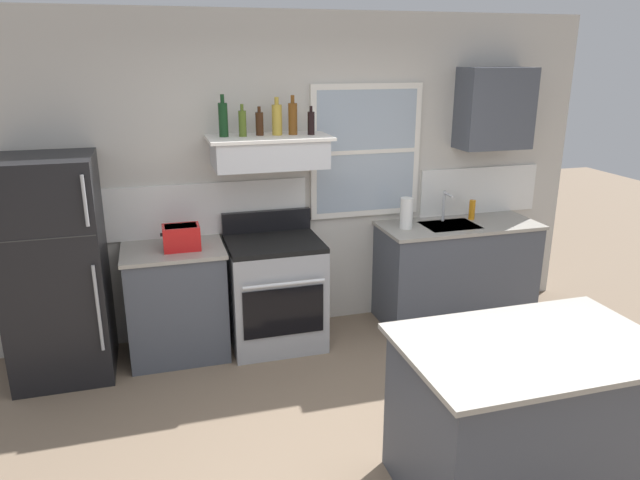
{
  "coord_description": "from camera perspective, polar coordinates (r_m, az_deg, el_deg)",
  "views": [
    {
      "loc": [
        -1.16,
        -2.62,
        2.36
      ],
      "look_at": [
        -0.05,
        1.2,
        1.1
      ],
      "focal_mm": 33.03,
      "sensor_mm": 36.0,
      "label": 1
    }
  ],
  "objects": [
    {
      "name": "dish_soap_bottle",
      "position": [
        5.56,
        14.51,
        2.86
      ],
      "size": [
        0.06,
        0.06,
        0.18
      ],
      "primitive_type": "cylinder",
      "color": "orange",
      "rests_on": "counter_right_with_sink"
    },
    {
      "name": "upper_cabinet_right",
      "position": [
        5.53,
        16.57,
        12.11
      ],
      "size": [
        0.64,
        0.32,
        0.7
      ],
      "color": "#474C56"
    },
    {
      "name": "toaster",
      "position": [
        4.67,
        -13.28,
        0.29
      ],
      "size": [
        0.3,
        0.2,
        0.19
      ],
      "color": "red",
      "rests_on": "counter_left_of_stove"
    },
    {
      "name": "bottle_olive_oil_square",
      "position": [
        4.68,
        -7.52,
        11.18
      ],
      "size": [
        0.06,
        0.06,
        0.25
      ],
      "color": "#4C601E",
      "rests_on": "range_hood_shelf"
    },
    {
      "name": "bottle_dark_green_wine",
      "position": [
        4.68,
        -9.36,
        11.48
      ],
      "size": [
        0.07,
        0.07,
        0.32
      ],
      "color": "#143819",
      "rests_on": "range_hood_shelf"
    },
    {
      "name": "bottle_champagne_gold_foil",
      "position": [
        4.74,
        -4.19,
        11.59
      ],
      "size": [
        0.08,
        0.08,
        0.29
      ],
      "color": "#B29333",
      "rests_on": "range_hood_shelf"
    },
    {
      "name": "counter_right_with_sink",
      "position": [
        5.55,
        12.99,
        -2.94
      ],
      "size": [
        1.43,
        0.63,
        0.91
      ],
      "color": "#474C56",
      "rests_on": "ground_plane"
    },
    {
      "name": "stove_range",
      "position": [
        4.95,
        -4.38,
        -4.99
      ],
      "size": [
        0.76,
        0.69,
        1.09
      ],
      "color": "#9EA0A5",
      "rests_on": "ground_plane"
    },
    {
      "name": "bottle_brown_stout",
      "position": [
        4.73,
        -5.88,
        11.19
      ],
      "size": [
        0.06,
        0.06,
        0.22
      ],
      "color": "#381E0F",
      "rests_on": "range_hood_shelf"
    },
    {
      "name": "ground_plane",
      "position": [
        3.71,
        6.39,
        -22.07
      ],
      "size": [
        16.0,
        16.0,
        0.0
      ],
      "primitive_type": "plane",
      "color": "#7A6651"
    },
    {
      "name": "bottle_amber_wine",
      "position": [
        4.75,
        -2.66,
        11.71
      ],
      "size": [
        0.07,
        0.07,
        0.31
      ],
      "color": "brown",
      "rests_on": "range_hood_shelf"
    },
    {
      "name": "range_hood_shelf",
      "position": [
        4.72,
        -4.95,
        8.56
      ],
      "size": [
        0.96,
        0.52,
        0.24
      ],
      "color": "silver"
    },
    {
      "name": "counter_left_of_stove",
      "position": [
        4.9,
        -13.71,
        -5.8
      ],
      "size": [
        0.79,
        0.63,
        0.91
      ],
      "color": "#474C56",
      "rests_on": "ground_plane"
    },
    {
      "name": "sink_faucet",
      "position": [
        5.4,
        12.02,
        3.54
      ],
      "size": [
        0.03,
        0.17,
        0.28
      ],
      "color": "silver",
      "rests_on": "counter_right_with_sink"
    },
    {
      "name": "paper_towel_roll",
      "position": [
        5.14,
        8.37,
        2.59
      ],
      "size": [
        0.11,
        0.11,
        0.27
      ],
      "primitive_type": "cylinder",
      "color": "white",
      "rests_on": "counter_right_with_sink"
    },
    {
      "name": "back_wall",
      "position": [
        5.08,
        -2.35,
        6.15
      ],
      "size": [
        5.4,
        0.11,
        2.7
      ],
      "color": "beige",
      "rests_on": "ground_plane"
    },
    {
      "name": "bottle_balsamic_dark",
      "position": [
        4.75,
        -0.87,
        11.29
      ],
      "size": [
        0.06,
        0.06,
        0.22
      ],
      "color": "black",
      "rests_on": "range_hood_shelf"
    },
    {
      "name": "kitchen_island",
      "position": [
        3.55,
        19.24,
        -15.91
      ],
      "size": [
        1.4,
        0.9,
        0.91
      ],
      "color": "#474C56",
      "rests_on": "ground_plane"
    },
    {
      "name": "refrigerator",
      "position": [
        4.77,
        -24.24,
        -2.63
      ],
      "size": [
        0.7,
        0.72,
        1.68
      ],
      "color": "black",
      "rests_on": "ground_plane"
    }
  ]
}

